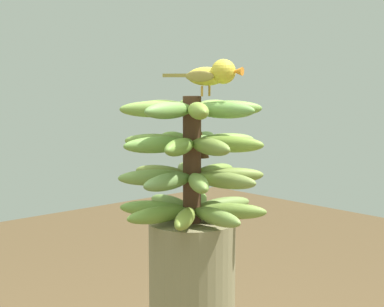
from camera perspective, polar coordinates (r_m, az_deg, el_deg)
banana_bunch at (r=1.38m, az=0.01°, el=-0.56°), size 0.34×0.34×0.28m
perched_bird at (r=1.35m, az=1.92°, el=7.26°), size 0.09×0.19×0.08m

